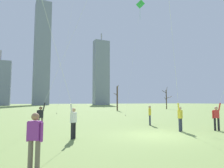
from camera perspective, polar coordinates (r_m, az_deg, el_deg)
The scene contains 11 objects.
ground_plane at distance 12.03m, azimuth 12.47°, elevation -14.35°, with size 400.00×400.00×0.00m, color #7A934C.
kite_flyer_foreground_right_yellow at distance 12.72m, azimuth 17.66°, elevation 7.93°, with size 6.77×4.96×20.78m.
kite_flyer_midfield_center_white at distance 14.17m, azimuth -16.00°, elevation 1.38°, with size 4.67×2.22×12.87m.
kite_flyer_midfield_right_purple at distance 10.19m, azimuth -13.07°, elevation -3.25°, with size 4.13×3.39×10.79m.
bystander_watching_nearby at distance 6.20m, azimuth -21.54°, elevation -14.40°, with size 0.43×0.36×1.62m.
bystander_far_off_by_trees at distance 16.95m, azimuth 10.90°, elevation -8.61°, with size 0.35×0.44×1.62m.
distant_kite_low_near_trees_green at distance 31.86m, azimuth 8.01°, elevation 20.44°, with size 3.06×0.92×17.31m.
bare_tree_far_right_edge at distance 44.18m, azimuth 1.51°, elevation -3.92°, with size 1.44×3.06×5.59m.
bare_tree_left_of_center at distance 55.18m, azimuth 15.50°, elevation -4.10°, with size 2.51×2.25×5.96m.
skyline_tall_tower at distance 131.18m, azimuth -19.69°, elevation 8.31°, with size 9.22×11.36×63.91m.
skyline_mid_tower_right at distance 130.47m, azimuth -3.15°, elevation 3.35°, with size 10.08×5.57×47.95m.
Camera 1 is at (-7.15, -9.48, 1.93)m, focal length 31.53 mm.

